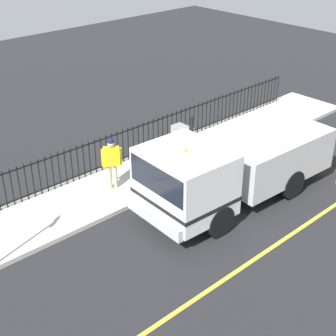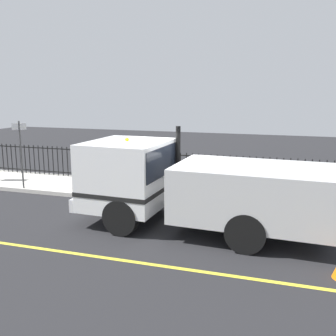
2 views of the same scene
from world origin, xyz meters
name	(u,v)px [view 2 (image 2 of 2)]	position (x,y,z in m)	size (l,w,h in m)	color
ground_plane	(157,220)	(0.00, 0.00, 0.00)	(47.02, 47.02, 0.00)	#232326
sidewalk_slab	(182,194)	(2.72, 0.00, 0.07)	(2.62, 21.37, 0.15)	beige
lane_marking	(116,259)	(-2.77, 0.00, 0.00)	(0.12, 19.24, 0.01)	yellow
work_truck	(185,182)	(-0.34, -0.94, 1.30)	(2.74, 6.86, 2.70)	white
worker_standing	(147,161)	(2.58, 1.26, 1.23)	(0.46, 0.56, 1.77)	yellow
iron_fence	(189,169)	(3.80, 0.00, 0.78)	(0.04, 18.20, 1.25)	black
utility_cabinet	(247,182)	(3.01, -2.26, 0.64)	(0.78, 0.46, 0.99)	gray
street_sign	(21,147)	(1.54, 5.80, 1.70)	(0.33, 0.41, 2.50)	#4C4C4C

